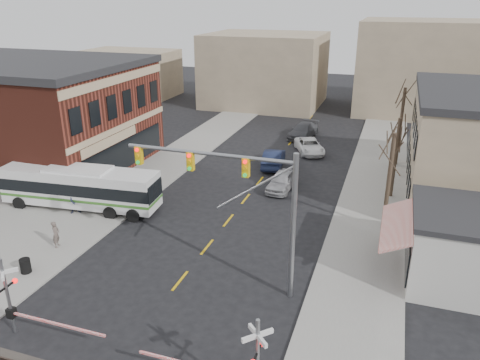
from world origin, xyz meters
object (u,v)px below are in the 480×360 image
transit_bus (80,187)px  car_d (303,131)px  traffic_signal_mast (244,191)px  rr_crossing_west (15,299)px  car_b (274,158)px  pedestrian_far (76,201)px  trash_bin (25,266)px  car_c (309,146)px  pedestrian_near (56,234)px  car_a (282,181)px

transit_bus → car_d: 26.76m
traffic_signal_mast → rr_crossing_west: bearing=-141.4°
car_b → traffic_signal_mast: bearing=92.8°
transit_bus → pedestrian_far: transit_bus is taller
transit_bus → trash_bin: transit_bus is taller
rr_crossing_west → car_c: bearing=76.2°
traffic_signal_mast → pedestrian_far: traffic_signal_mast is taller
car_b → car_c: bearing=-121.9°
pedestrian_near → car_b: bearing=-41.7°
rr_crossing_west → car_c: (7.73, 31.57, -1.27)m
traffic_signal_mast → transit_bus: bearing=158.3°
car_d → transit_bus: bearing=-106.9°
traffic_signal_mast → pedestrian_near: traffic_signal_mast is taller
car_b → pedestrian_far: (-10.98, -14.56, 0.28)m
car_b → car_c: (2.39, 5.20, -0.12)m
trash_bin → car_a: 20.16m
car_a → car_b: (-2.06, 5.20, 0.06)m
transit_bus → car_c: transit_bus is taller
rr_crossing_west → trash_bin: rr_crossing_west is taller
traffic_signal_mast → car_a: bearing=95.5°
traffic_signal_mast → car_c: 25.10m
car_a → car_c: car_a is taller
car_a → pedestrian_near: (-11.15, -13.91, 0.24)m
transit_bus → car_c: size_ratio=2.42×
traffic_signal_mast → rr_crossing_west: traffic_signal_mast is taller
rr_crossing_west → pedestrian_far: bearing=115.6°
transit_bus → pedestrian_near: 6.06m
pedestrian_far → car_a: bearing=-2.5°
car_d → pedestrian_near: (-9.79, -29.51, 0.21)m
car_c → pedestrian_far: pedestrian_far is taller
rr_crossing_west → pedestrian_far: 13.12m
rr_crossing_west → pedestrian_far: (-5.65, 11.81, -0.88)m
car_c → pedestrian_near: (-11.48, -24.31, 0.29)m
traffic_signal_mast → trash_bin: 13.58m
car_b → pedestrian_near: (-9.09, -19.11, 0.18)m
car_b → pedestrian_near: 21.17m
transit_bus → traffic_signal_mast: 16.32m
transit_bus → car_b: (11.28, 13.51, -0.93)m
transit_bus → rr_crossing_west: bearing=-65.2°
transit_bus → rr_crossing_west: (5.95, -12.87, 0.23)m
car_c → car_d: 5.47m
transit_bus → car_b: transit_bus is taller
rr_crossing_west → car_c: rr_crossing_west is taller
car_c → car_d: (-1.69, 5.20, 0.09)m
pedestrian_near → rr_crossing_west: bearing=-168.9°
traffic_signal_mast → car_d: 30.30m
transit_bus → trash_bin: 9.07m
car_b → car_d: car_b is taller
car_c → traffic_signal_mast: bearing=-112.2°
car_a → rr_crossing_west: bearing=-105.8°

